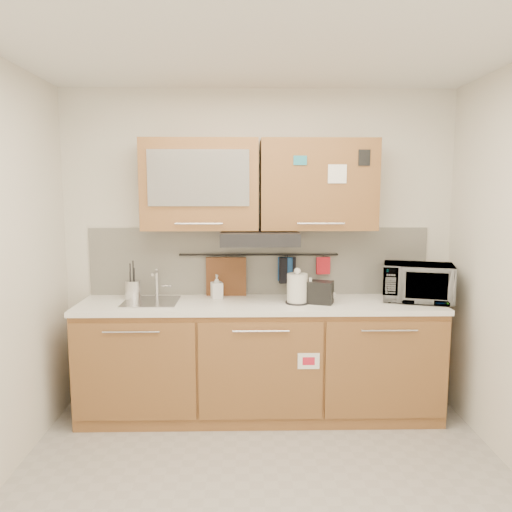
{
  "coord_description": "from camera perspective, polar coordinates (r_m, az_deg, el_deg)",
  "views": [
    {
      "loc": [
        -0.1,
        -2.62,
        1.8
      ],
      "look_at": [
        -0.03,
        1.05,
        1.3
      ],
      "focal_mm": 35.0,
      "sensor_mm": 36.0,
      "label": 1
    }
  ],
  "objects": [
    {
      "name": "countertop",
      "position": [
        3.92,
        0.42,
        -5.57
      ],
      "size": [
        2.82,
        0.62,
        0.04
      ],
      "primitive_type": "cube",
      "color": "white",
      "rests_on": "base_cabinet"
    },
    {
      "name": "oven_mitt",
      "position": [
        4.13,
        3.36,
        -1.51
      ],
      "size": [
        0.12,
        0.07,
        0.2
      ],
      "primitive_type": "cube",
      "rotation": [
        0.0,
        0.0,
        -0.32
      ],
      "color": "navy",
      "rests_on": "utensil_rail"
    },
    {
      "name": "utensil_crock",
      "position": [
        4.09,
        -13.86,
        -3.8
      ],
      "size": [
        0.14,
        0.14,
        0.32
      ],
      "rotation": [
        0.0,
        0.0,
        -0.12
      ],
      "color": "silver",
      "rests_on": "countertop"
    },
    {
      "name": "floor",
      "position": [
        3.18,
        1.06,
        -26.73
      ],
      "size": [
        3.2,
        3.2,
        0.0
      ],
      "primitive_type": "plane",
      "color": "#9E9993",
      "rests_on": "ground"
    },
    {
      "name": "kettle",
      "position": [
        3.87,
        4.75,
        -3.8
      ],
      "size": [
        0.2,
        0.18,
        0.28
      ],
      "rotation": [
        0.0,
        0.0,
        -0.04
      ],
      "color": "silver",
      "rests_on": "countertop"
    },
    {
      "name": "cutting_board",
      "position": [
        4.13,
        -3.43,
        -2.97
      ],
      "size": [
        0.33,
        0.03,
        0.41
      ],
      "primitive_type": "cube",
      "rotation": [
        0.0,
        0.0,
        -0.03
      ],
      "color": "brown",
      "rests_on": "utensil_rail"
    },
    {
      "name": "backsplash",
      "position": [
        4.16,
        0.32,
        -0.6
      ],
      "size": [
        2.8,
        0.02,
        0.56
      ],
      "primitive_type": "cube",
      "color": "silver",
      "rests_on": "countertop"
    },
    {
      "name": "toaster",
      "position": [
        3.89,
        7.09,
        -4.1
      ],
      "size": [
        0.26,
        0.2,
        0.17
      ],
      "rotation": [
        0.0,
        0.0,
        -0.33
      ],
      "color": "black",
      "rests_on": "countertop"
    },
    {
      "name": "pot_holder",
      "position": [
        4.16,
        7.69,
        -1.1
      ],
      "size": [
        0.12,
        0.04,
        0.14
      ],
      "primitive_type": "cube",
      "rotation": [
        0.0,
        0.0,
        0.17
      ],
      "color": "red",
      "rests_on": "utensil_rail"
    },
    {
      "name": "microwave",
      "position": [
        4.14,
        18.01,
        -2.89
      ],
      "size": [
        0.61,
        0.49,
        0.29
      ],
      "primitive_type": "imported",
      "rotation": [
        0.0,
        0.0,
        -0.29
      ],
      "color": "#999999",
      "rests_on": "countertop"
    },
    {
      "name": "upper_cabinets",
      "position": [
        3.95,
        0.31,
        8.14
      ],
      "size": [
        1.82,
        0.37,
        0.7
      ],
      "color": "#9F6A38",
      "rests_on": "wall_back"
    },
    {
      "name": "ceiling",
      "position": [
        2.75,
        1.2,
        24.63
      ],
      "size": [
        3.2,
        3.2,
        0.0
      ],
      "primitive_type": "plane",
      "rotation": [
        3.14,
        0.0,
        0.0
      ],
      "color": "white",
      "rests_on": "wall_back"
    },
    {
      "name": "wall_back",
      "position": [
        4.16,
        0.31,
        0.79
      ],
      "size": [
        3.2,
        0.0,
        3.2
      ],
      "primitive_type": "plane",
      "rotation": [
        1.57,
        0.0,
        0.0
      ],
      "color": "silver",
      "rests_on": "ground"
    },
    {
      "name": "utensil_rail",
      "position": [
        4.11,
        0.33,
        0.15
      ],
      "size": [
        1.3,
        0.02,
        0.02
      ],
      "primitive_type": "cylinder",
      "rotation": [
        0.0,
        1.57,
        0.0
      ],
      "color": "black",
      "rests_on": "backsplash"
    },
    {
      "name": "soap_bottle",
      "position": [
        4.04,
        -4.5,
        -3.5
      ],
      "size": [
        0.11,
        0.11,
        0.19
      ],
      "primitive_type": "imported",
      "rotation": [
        0.0,
        0.0,
        0.26
      ],
      "color": "#999999",
      "rests_on": "countertop"
    },
    {
      "name": "dark_pouch",
      "position": [
        4.13,
        3.6,
        -1.62
      ],
      "size": [
        0.14,
        0.09,
        0.21
      ],
      "primitive_type": "cube",
      "rotation": [
        0.0,
        0.0,
        0.37
      ],
      "color": "black",
      "rests_on": "utensil_rail"
    },
    {
      "name": "sink",
      "position": [
        4.0,
        -11.88,
        -5.11
      ],
      "size": [
        0.42,
        0.4,
        0.26
      ],
      "color": "silver",
      "rests_on": "countertop"
    },
    {
      "name": "base_cabinet",
      "position": [
        4.06,
        0.42,
        -12.37
      ],
      "size": [
        2.8,
        0.64,
        0.88
      ],
      "color": "#9F6A38",
      "rests_on": "floor"
    },
    {
      "name": "range_hood",
      "position": [
        3.89,
        0.41,
        2.1
      ],
      "size": [
        0.6,
        0.46,
        0.1
      ],
      "primitive_type": "cube",
      "color": "black",
      "rests_on": "upper_cabinets"
    }
  ]
}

